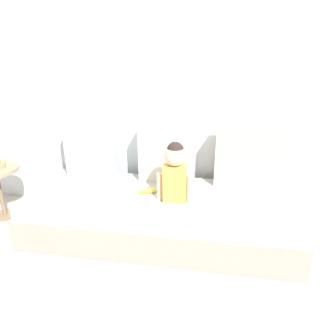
% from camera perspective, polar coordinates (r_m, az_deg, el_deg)
% --- Properties ---
extents(ground_plane, '(12.00, 12.00, 0.00)m').
position_cam_1_polar(ground_plane, '(2.86, -1.36, -12.08)').
color(ground_plane, '#B2ADA3').
extents(back_wall, '(5.50, 0.10, 2.48)m').
position_cam_1_polar(back_wall, '(2.94, 0.50, 14.90)').
color(back_wall, silver).
rests_on(back_wall, ground).
extents(couch, '(2.30, 0.84, 0.40)m').
position_cam_1_polar(couch, '(2.76, -1.39, -8.67)').
color(couch, '#9C978F').
rests_on(couch, ground).
extents(throw_pillow_left, '(0.47, 0.16, 0.53)m').
position_cam_1_polar(throw_pillow_left, '(3.04, -13.63, 3.40)').
color(throw_pillow_left, '#B2BCC6').
rests_on(throw_pillow_left, couch).
extents(throw_pillow_center, '(0.49, 0.16, 0.54)m').
position_cam_1_polar(throw_pillow_center, '(2.84, -0.26, 2.82)').
color(throw_pillow_center, silver).
rests_on(throw_pillow_center, couch).
extents(throw_pillow_right, '(0.56, 0.16, 0.52)m').
position_cam_1_polar(throw_pillow_right, '(2.82, 14.15, 1.78)').
color(throw_pillow_right, '#C1B29E').
rests_on(throw_pillow_right, couch).
extents(toddler, '(0.30, 0.17, 0.49)m').
position_cam_1_polar(toddler, '(2.47, 1.28, -0.34)').
color(toddler, gold).
rests_on(toddler, couch).
extents(banana, '(0.17, 0.11, 0.04)m').
position_cam_1_polar(banana, '(2.68, -3.55, -4.21)').
color(banana, yellow).
rests_on(banana, couch).
extents(floor_rug, '(2.07, 1.00, 0.01)m').
position_cam_1_polar(floor_rug, '(2.15, -6.78, -26.40)').
color(floor_rug, beige).
rests_on(floor_rug, ground).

